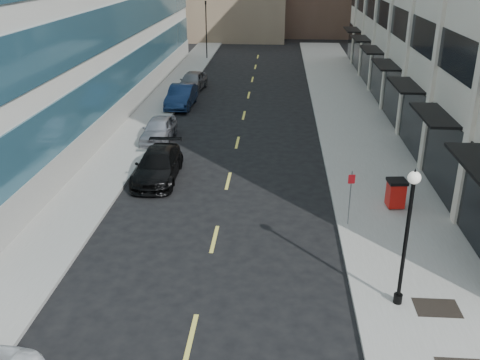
# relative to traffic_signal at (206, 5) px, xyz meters

# --- Properties ---
(sidewalk_right) EXTENTS (5.00, 80.00, 0.15)m
(sidewalk_right) POSITION_rel_traffic_signal_xyz_m (13.00, -28.00, -5.64)
(sidewalk_right) COLOR gray
(sidewalk_right) RESTS_ON ground
(sidewalk_left) EXTENTS (3.00, 80.00, 0.15)m
(sidewalk_left) POSITION_rel_traffic_signal_xyz_m (-1.00, -28.00, -5.64)
(sidewalk_left) COLOR gray
(sidewalk_left) RESTS_ON ground
(grate_far) EXTENTS (1.40, 1.00, 0.01)m
(grate_far) POSITION_rel_traffic_signal_xyz_m (13.10, -44.20, -5.56)
(grate_far) COLOR black
(grate_far) RESTS_ON sidewalk_right
(road_centerline) EXTENTS (0.15, 68.20, 0.01)m
(road_centerline) POSITION_rel_traffic_signal_xyz_m (5.50, -31.00, -5.71)
(road_centerline) COLOR #D8CC4C
(road_centerline) RESTS_ON ground
(traffic_signal) EXTENTS (0.66, 0.66, 6.98)m
(traffic_signal) POSITION_rel_traffic_signal_xyz_m (0.00, 0.00, 0.00)
(traffic_signal) COLOR black
(traffic_signal) RESTS_ON ground
(car_black_pickup) EXTENTS (2.20, 5.13, 1.47)m
(car_black_pickup) POSITION_rel_traffic_signal_xyz_m (1.95, -34.00, -4.98)
(car_black_pickup) COLOR black
(car_black_pickup) RESTS_ON ground
(car_silver_sedan) EXTENTS (1.82, 4.28, 1.44)m
(car_silver_sedan) POSITION_rel_traffic_signal_xyz_m (0.70, -27.99, -5.00)
(car_silver_sedan) COLOR #9899A0
(car_silver_sedan) RESTS_ON ground
(car_blue_sedan) EXTENTS (1.81, 4.92, 1.61)m
(car_blue_sedan) POSITION_rel_traffic_signal_xyz_m (0.70, -20.00, -4.91)
(car_blue_sedan) COLOR #112241
(car_blue_sedan) RESTS_ON ground
(car_grey_sedan) EXTENTS (2.32, 4.76, 1.56)m
(car_grey_sedan) POSITION_rel_traffic_signal_xyz_m (0.70, -14.64, -4.94)
(car_grey_sedan) COLOR slate
(car_grey_sedan) RESTS_ON ground
(trash_bin) EXTENTS (0.87, 0.94, 1.30)m
(trash_bin) POSITION_rel_traffic_signal_xyz_m (13.17, -36.77, -4.87)
(trash_bin) COLOR #B4110C
(trash_bin) RESTS_ON sidewalk_right
(lamppost) EXTENTS (0.39, 0.39, 4.66)m
(lamppost) POSITION_rel_traffic_signal_xyz_m (11.90, -44.00, -2.83)
(lamppost) COLOR black
(lamppost) RESTS_ON sidewalk_right
(sign_post) EXTENTS (0.28, 0.08, 2.38)m
(sign_post) POSITION_rel_traffic_signal_xyz_m (10.93, -38.59, -4.03)
(sign_post) COLOR slate
(sign_post) RESTS_ON sidewalk_right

